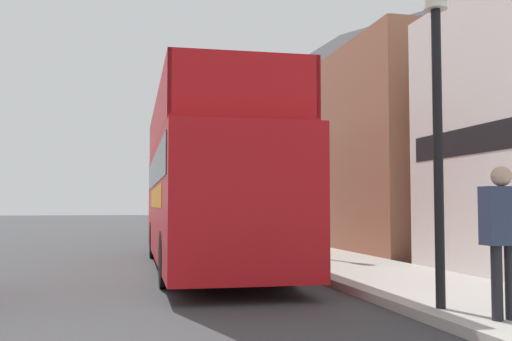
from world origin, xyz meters
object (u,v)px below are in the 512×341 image
(pedestrian_second, at_px, (502,227))
(lamp_post_third, at_px, (221,157))
(tour_bus, at_px, (207,192))
(lamp_post_nearest, at_px, (437,67))
(lamp_post_second, at_px, (277,138))
(parked_car_ahead_of_bus, at_px, (193,227))

(pedestrian_second, bearing_deg, lamp_post_third, 90.19)
(tour_bus, xyz_separation_m, lamp_post_nearest, (2.15, -7.02, 1.57))
(pedestrian_second, height_order, lamp_post_nearest, lamp_post_nearest)
(lamp_post_second, bearing_deg, lamp_post_nearest, -91.88)
(tour_bus, bearing_deg, pedestrian_second, -71.56)
(lamp_post_second, xyz_separation_m, lamp_post_third, (-0.07, 9.67, 0.18))
(parked_car_ahead_of_bus, distance_m, lamp_post_second, 6.23)
(lamp_post_third, bearing_deg, tour_bus, -100.98)
(parked_car_ahead_of_bus, height_order, lamp_post_nearest, lamp_post_nearest)
(tour_bus, xyz_separation_m, lamp_post_second, (2.46, 2.65, 1.68))
(tour_bus, xyz_separation_m, lamp_post_third, (2.39, 12.31, 1.86))
(tour_bus, height_order, lamp_post_nearest, lamp_post_nearest)
(lamp_post_second, height_order, lamp_post_third, lamp_post_third)
(parked_car_ahead_of_bus, height_order, pedestrian_second, pedestrian_second)
(lamp_post_nearest, bearing_deg, tour_bus, 106.99)
(pedestrian_second, distance_m, lamp_post_third, 20.40)
(pedestrian_second, relative_size, lamp_post_third, 0.36)
(lamp_post_second, bearing_deg, tour_bus, -132.94)
(parked_car_ahead_of_bus, distance_m, lamp_post_third, 5.61)
(lamp_post_second, relative_size, lamp_post_third, 0.94)
(pedestrian_second, xyz_separation_m, lamp_post_nearest, (-0.31, 0.92, 2.15))
(lamp_post_nearest, relative_size, lamp_post_third, 0.91)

